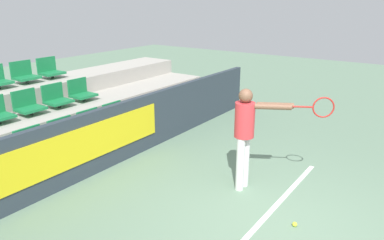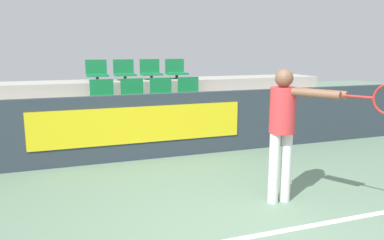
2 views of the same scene
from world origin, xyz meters
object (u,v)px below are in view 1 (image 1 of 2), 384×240
(stadium_chair_3, at_px, (116,117))
(tennis_ball, at_px, (295,224))
(stadium_chair_5, at_px, (28,105))
(stadium_chair_10, at_px, (24,74))
(tennis_player, at_px, (249,129))
(stadium_chair_1, at_px, (65,134))
(stadium_chair_6, at_px, (56,98))
(stadium_chair_7, at_px, (81,92))
(stadium_chair_0, at_px, (33,145))
(stadium_chair_2, at_px, (92,125))
(stadium_chair_11, at_px, (50,70))

(stadium_chair_3, height_order, tennis_ball, stadium_chair_3)
(stadium_chair_5, height_order, stadium_chair_10, stadium_chair_10)
(tennis_player, bearing_deg, stadium_chair_1, 79.55)
(stadium_chair_6, bearing_deg, stadium_chair_7, 0.00)
(stadium_chair_1, distance_m, tennis_player, 3.38)
(stadium_chair_0, relative_size, stadium_chair_2, 1.00)
(stadium_chair_2, xyz_separation_m, stadium_chair_3, (0.65, 0.00, 0.00))
(stadium_chair_5, xyz_separation_m, stadium_chair_6, (0.65, 0.00, 0.00))
(tennis_player, distance_m, tennis_ball, 1.56)
(stadium_chair_6, distance_m, stadium_chair_10, 1.13)
(stadium_chair_10, bearing_deg, stadium_chair_0, -121.22)
(stadium_chair_6, height_order, tennis_player, tennis_player)
(stadium_chair_7, bearing_deg, stadium_chair_0, -151.19)
(stadium_chair_1, bearing_deg, stadium_chair_6, 58.78)
(stadium_chair_0, height_order, stadium_chair_3, same)
(stadium_chair_1, relative_size, stadium_chair_3, 1.00)
(stadium_chair_1, bearing_deg, stadium_chair_2, 0.00)
(stadium_chair_7, distance_m, stadium_chair_10, 1.31)
(stadium_chair_2, distance_m, stadium_chair_6, 1.13)
(stadium_chair_2, bearing_deg, stadium_chair_1, 180.00)
(stadium_chair_11, xyz_separation_m, tennis_ball, (-0.84, -6.37, -1.31))
(stadium_chair_11, xyz_separation_m, tennis_player, (-0.23, -5.32, -0.32))
(tennis_ball, bearing_deg, stadium_chair_6, 87.93)
(stadium_chair_3, height_order, tennis_player, tennis_player)
(tennis_ball, bearing_deg, stadium_chair_0, 104.61)
(stadium_chair_2, distance_m, tennis_player, 3.24)
(tennis_ball, bearing_deg, stadium_chair_7, 81.01)
(stadium_chair_5, relative_size, stadium_chair_7, 1.00)
(stadium_chair_0, xyz_separation_m, stadium_chair_10, (1.29, 2.14, 0.76))
(stadium_chair_0, relative_size, stadium_chair_5, 1.00)
(tennis_player, bearing_deg, stadium_chair_0, 89.35)
(stadium_chair_1, xyz_separation_m, stadium_chair_3, (1.29, 0.00, 0.00))
(stadium_chair_5, relative_size, tennis_player, 0.30)
(tennis_player, bearing_deg, stadium_chair_6, 66.67)
(tennis_ball, bearing_deg, stadium_chair_3, 78.79)
(stadium_chair_5, bearing_deg, stadium_chair_7, 0.00)
(tennis_player, xyz_separation_m, tennis_ball, (-0.60, -1.05, -0.99))
(stadium_chair_0, distance_m, stadium_chair_10, 2.61)
(stadium_chair_1, bearing_deg, stadium_chair_10, 73.14)
(stadium_chair_6, bearing_deg, stadium_chair_3, -58.78)
(stadium_chair_6, distance_m, stadium_chair_7, 0.65)
(stadium_chair_0, bearing_deg, tennis_ball, -75.39)
(stadium_chair_5, relative_size, stadium_chair_11, 1.00)
(stadium_chair_1, xyz_separation_m, stadium_chair_5, (0.00, 1.07, 0.38))
(stadium_chair_1, bearing_deg, stadium_chair_5, 90.00)
(stadium_chair_3, bearing_deg, stadium_chair_1, 180.00)
(stadium_chair_11, bearing_deg, tennis_player, -92.53)
(stadium_chair_0, bearing_deg, stadium_chair_5, 58.78)
(stadium_chair_2, xyz_separation_m, stadium_chair_10, (0.00, 2.14, 0.76))
(stadium_chair_6, bearing_deg, tennis_player, -84.45)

